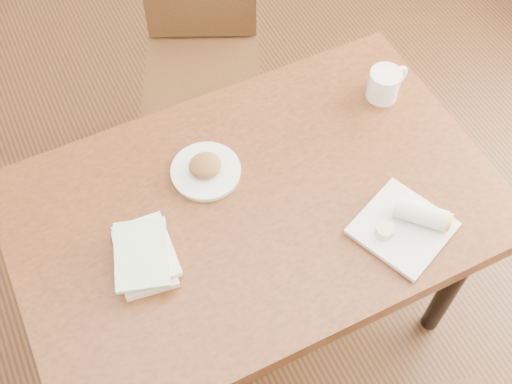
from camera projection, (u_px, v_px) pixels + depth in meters
name	position (u px, v px, depth m)	size (l,w,h in m)	color
ground	(256.00, 313.00, 2.34)	(4.00, 5.00, 0.01)	#472814
table	(256.00, 218.00, 1.77)	(1.29, 0.82, 0.75)	#632F17
chair_far	(202.00, 45.00, 2.31)	(0.56, 0.56, 0.95)	#492C14
plate_scone	(206.00, 169.00, 1.74)	(0.19, 0.19, 0.06)	white
coffee_mug	(385.00, 83.00, 1.87)	(0.14, 0.09, 0.09)	white
plate_burrito	(409.00, 224.00, 1.64)	(0.28, 0.28, 0.07)	white
book_stack	(144.00, 255.00, 1.59)	(0.18, 0.22, 0.05)	white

